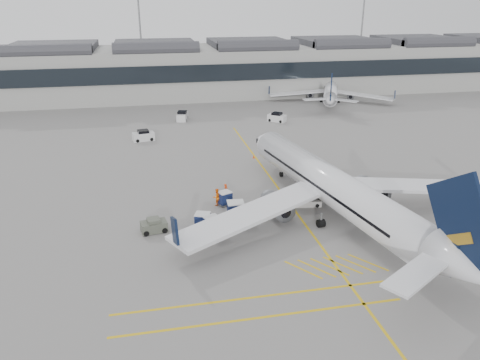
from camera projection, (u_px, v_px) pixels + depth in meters
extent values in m
plane|color=gray|center=(210.00, 239.00, 45.14)|extent=(220.00, 220.00, 0.00)
cube|color=#9E9E99|center=(165.00, 72.00, 108.78)|extent=(200.00, 20.00, 11.00)
cube|color=black|center=(168.00, 74.00, 99.11)|extent=(200.00, 0.50, 3.60)
cube|color=#38383D|center=(164.00, 44.00, 106.51)|extent=(200.00, 18.00, 1.40)
cylinder|color=slate|center=(141.00, 36.00, 118.04)|extent=(0.44, 0.44, 25.00)
cylinder|color=slate|center=(361.00, 33.00, 129.32)|extent=(0.44, 0.44, 25.00)
cube|color=gold|center=(281.00, 192.00, 56.14)|extent=(0.25, 60.00, 0.01)
cylinder|color=silver|center=(331.00, 185.00, 49.47)|extent=(8.98, 30.86, 3.84)
cone|color=silver|center=(264.00, 141.00, 64.53)|extent=(4.48, 4.68, 3.84)
cone|color=silver|center=(462.00, 266.00, 33.91)|extent=(4.62, 5.49, 3.84)
cube|color=silver|center=(252.00, 213.00, 45.18)|extent=(17.09, 11.35, 0.36)
cube|color=silver|center=(414.00, 186.00, 51.78)|extent=(17.72, 6.13, 0.36)
cylinder|color=slate|center=(278.00, 206.00, 48.50)|extent=(2.74, 3.99, 2.15)
cylinder|color=slate|center=(373.00, 190.00, 52.52)|extent=(2.74, 3.99, 2.15)
cube|color=black|center=(463.00, 227.00, 33.40)|extent=(1.62, 7.72, 8.56)
cylinder|color=black|center=(281.00, 174.00, 60.71)|extent=(0.39, 0.69, 0.65)
cylinder|color=black|center=(321.00, 223.00, 47.42)|extent=(0.84, 0.93, 0.82)
cylinder|color=black|center=(363.00, 215.00, 49.15)|extent=(0.84, 0.93, 0.82)
cylinder|color=silver|center=(331.00, 90.00, 104.47)|extent=(11.38, 22.27, 2.87)
cone|color=silver|center=(331.00, 80.00, 116.34)|extent=(3.82, 3.92, 2.87)
cone|color=silver|center=(330.00, 101.00, 92.21)|extent=(4.05, 4.48, 2.87)
cube|color=silver|center=(298.00, 93.00, 104.93)|extent=(13.15, 3.73, 0.27)
cube|color=silver|center=(364.00, 95.00, 102.42)|extent=(11.67, 10.51, 0.27)
cylinder|color=slate|center=(311.00, 94.00, 106.04)|extent=(2.53, 3.15, 1.60)
cylinder|color=slate|center=(350.00, 96.00, 104.50)|extent=(2.53, 3.15, 1.60)
cube|color=black|center=(331.00, 89.00, 91.85)|extent=(2.43, 5.46, 6.39)
cylinder|color=black|center=(330.00, 92.00, 113.29)|extent=(0.38, 0.53, 0.49)
cylinder|color=black|center=(321.00, 101.00, 103.82)|extent=(0.73, 0.77, 0.61)
cylinder|color=black|center=(339.00, 101.00, 103.16)|extent=(0.73, 0.77, 0.61)
cube|color=beige|center=(304.00, 202.00, 52.41)|extent=(3.90, 1.99, 0.69)
cube|color=black|center=(313.00, 196.00, 52.18)|extent=(3.45, 1.55, 1.45)
cube|color=beige|center=(295.00, 197.00, 52.10)|extent=(1.06, 1.39, 0.88)
cylinder|color=black|center=(293.00, 206.00, 51.74)|extent=(0.45, 0.24, 0.43)
cylinder|color=black|center=(291.00, 201.00, 53.02)|extent=(0.45, 0.24, 0.43)
cylinder|color=black|center=(317.00, 206.00, 51.89)|extent=(0.45, 0.24, 0.43)
cylinder|color=black|center=(315.00, 201.00, 53.17)|extent=(0.45, 0.24, 0.43)
cube|color=gray|center=(225.00, 203.00, 52.58)|extent=(1.86, 1.72, 0.11)
cube|color=#14204E|center=(225.00, 198.00, 52.33)|extent=(1.72, 1.63, 1.28)
cube|color=silver|center=(225.00, 192.00, 52.08)|extent=(1.78, 1.69, 0.09)
cylinder|color=black|center=(223.00, 207.00, 51.91)|extent=(0.21, 0.16, 0.19)
cylinder|color=black|center=(218.00, 204.00, 52.65)|extent=(0.21, 0.16, 0.19)
cylinder|color=black|center=(232.00, 204.00, 52.57)|extent=(0.21, 0.16, 0.19)
cylinder|color=black|center=(227.00, 201.00, 53.30)|extent=(0.21, 0.16, 0.19)
cube|color=gray|center=(236.00, 217.00, 49.23)|extent=(1.93, 1.63, 0.13)
cube|color=#14204E|center=(236.00, 210.00, 48.92)|extent=(1.76, 1.56, 1.57)
cube|color=silver|center=(236.00, 202.00, 48.62)|extent=(1.82, 1.62, 0.11)
cylinder|color=black|center=(229.00, 221.00, 48.61)|extent=(0.24, 0.12, 0.24)
cylinder|color=black|center=(228.00, 216.00, 49.71)|extent=(0.24, 0.12, 0.24)
cylinder|color=black|center=(244.00, 220.00, 48.81)|extent=(0.24, 0.12, 0.24)
cylinder|color=black|center=(242.00, 215.00, 49.90)|extent=(0.24, 0.12, 0.24)
cube|color=gray|center=(212.00, 230.00, 46.52)|extent=(1.88, 1.70, 0.11)
cube|color=#14204E|center=(211.00, 224.00, 46.25)|extent=(1.73, 1.62, 1.33)
cube|color=silver|center=(211.00, 217.00, 46.00)|extent=(1.79, 1.67, 0.09)
cylinder|color=black|center=(208.00, 234.00, 45.84)|extent=(0.22, 0.15, 0.20)
cylinder|color=black|center=(204.00, 230.00, 46.66)|extent=(0.22, 0.15, 0.20)
cylinder|color=black|center=(220.00, 231.00, 46.43)|extent=(0.22, 0.15, 0.20)
cylinder|color=black|center=(215.00, 227.00, 47.25)|extent=(0.22, 0.15, 0.20)
cube|color=gray|center=(203.00, 227.00, 47.21)|extent=(1.92, 1.75, 0.11)
cube|color=#14204E|center=(203.00, 220.00, 46.94)|extent=(1.77, 1.66, 1.34)
cube|color=silver|center=(202.00, 214.00, 46.68)|extent=(1.83, 1.72, 0.09)
cylinder|color=black|center=(196.00, 229.00, 46.85)|extent=(0.22, 0.16, 0.20)
cylinder|color=black|center=(198.00, 225.00, 47.79)|extent=(0.22, 0.16, 0.20)
cylinder|color=black|center=(208.00, 230.00, 46.68)|extent=(0.22, 0.16, 0.20)
cylinder|color=black|center=(210.00, 226.00, 47.61)|extent=(0.22, 0.16, 0.20)
imported|color=red|center=(226.00, 191.00, 54.00)|extent=(0.75, 0.77, 1.79)
imported|color=orange|center=(217.00, 197.00, 52.18)|extent=(1.17, 1.06, 1.98)
cube|color=#515548|center=(154.00, 226.00, 46.43)|extent=(2.75, 1.91, 1.01)
cube|color=#515548|center=(154.00, 221.00, 46.21)|extent=(1.40, 1.40, 0.51)
cylinder|color=black|center=(146.00, 233.00, 45.65)|extent=(0.60, 0.34, 0.57)
cylinder|color=black|center=(144.00, 228.00, 46.80)|extent=(0.60, 0.34, 0.57)
cylinder|color=black|center=(165.00, 230.00, 46.26)|extent=(0.60, 0.34, 0.57)
cylinder|color=black|center=(162.00, 225.00, 47.40)|extent=(0.60, 0.34, 0.57)
cone|color=#F24C0A|center=(254.00, 157.00, 67.74)|extent=(0.35, 0.35, 0.49)
cone|color=#F24C0A|center=(342.00, 208.00, 51.09)|extent=(0.38, 0.38, 0.53)
cube|color=silver|center=(143.00, 137.00, 75.91)|extent=(3.66, 2.32, 1.32)
cube|color=black|center=(143.00, 132.00, 75.62)|extent=(1.97, 1.90, 0.57)
cylinder|color=black|center=(138.00, 141.00, 75.00)|extent=(0.60, 0.31, 0.57)
cylinder|color=black|center=(136.00, 138.00, 76.29)|extent=(0.60, 0.31, 0.57)
cylinder|color=black|center=(152.00, 139.00, 75.81)|extent=(0.60, 0.31, 0.57)
cylinder|color=black|center=(150.00, 137.00, 77.11)|extent=(0.60, 0.31, 0.57)
cube|color=silver|center=(182.00, 117.00, 88.40)|extent=(2.51, 3.74, 1.33)
cube|color=black|center=(182.00, 113.00, 88.11)|extent=(1.99, 2.06, 0.57)
cylinder|color=black|center=(186.00, 120.00, 87.44)|extent=(0.34, 0.61, 0.57)
cylinder|color=black|center=(177.00, 120.00, 87.51)|extent=(0.34, 0.61, 0.57)
cylinder|color=black|center=(187.00, 117.00, 89.57)|extent=(0.34, 0.61, 0.57)
cylinder|color=black|center=(180.00, 117.00, 89.64)|extent=(0.34, 0.61, 0.57)
cube|color=silver|center=(277.00, 118.00, 87.54)|extent=(3.61, 3.41, 1.29)
cube|color=black|center=(277.00, 114.00, 87.25)|extent=(2.28, 2.27, 0.55)
cylinder|color=black|center=(270.00, 120.00, 87.55)|extent=(0.56, 0.51, 0.55)
cylinder|color=black|center=(273.00, 119.00, 88.77)|extent=(0.56, 0.51, 0.55)
cylinder|color=black|center=(281.00, 122.00, 86.58)|extent=(0.56, 0.51, 0.55)
cylinder|color=black|center=(284.00, 120.00, 87.79)|extent=(0.56, 0.51, 0.55)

